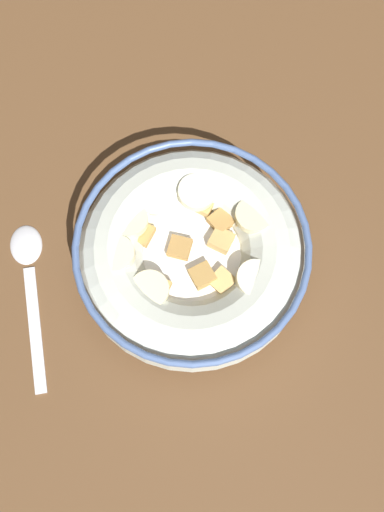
{
  "coord_description": "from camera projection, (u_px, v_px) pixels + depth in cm",
  "views": [
    {
      "loc": [
        -14.24,
        5.96,
        51.59
      ],
      "look_at": [
        0.0,
        0.0,
        3.0
      ],
      "focal_mm": 42.53,
      "sensor_mm": 36.0,
      "label": 1
    }
  ],
  "objects": [
    {
      "name": "ground_plane",
      "position": [
        192.0,
        269.0,
        0.55
      ],
      "size": [
        131.35,
        131.35,
        2.0
      ],
      "primitive_type": "cube",
      "color": "brown"
    },
    {
      "name": "cereal_bowl",
      "position": [
        192.0,
        255.0,
        0.51
      ],
      "size": [
        19.39,
        19.39,
        5.93
      ],
      "color": "beige",
      "rests_on": "ground_plane"
    },
    {
      "name": "spoon",
      "position": [
        28.0,
        268.0,
        0.53
      ],
      "size": [
        14.94,
        5.18,
        0.8
      ],
      "color": "silver",
      "rests_on": "ground_plane"
    }
  ]
}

